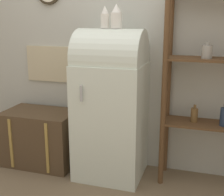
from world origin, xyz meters
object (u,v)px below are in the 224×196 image
vase_left (105,18)px  vase_center (116,17)px  refrigerator (111,102)px  suitcase_trunk (41,137)px

vase_left → vase_center: size_ratio=0.93×
refrigerator → suitcase_trunk: refrigerator is taller
suitcase_trunk → refrigerator: bearing=-0.5°
refrigerator → vase_left: 0.81m
suitcase_trunk → vase_center: (0.87, 0.00, 1.29)m
suitcase_trunk → vase_center: vase_center is taller
refrigerator → vase_center: size_ratio=6.72×
vase_center → vase_left: bearing=-175.8°
refrigerator → suitcase_trunk: 0.94m
suitcase_trunk → vase_left: (0.76, -0.01, 1.28)m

